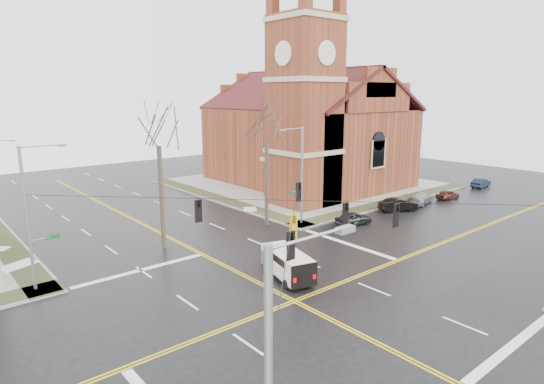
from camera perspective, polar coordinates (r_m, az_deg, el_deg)
ground at (r=27.95m, az=2.84°, el=-13.52°), size 120.00×120.00×0.00m
sidewalks at (r=27.92m, az=2.84°, el=-13.38°), size 80.00×80.00×0.17m
road_markings at (r=27.95m, az=2.84°, el=-13.51°), size 100.00×100.00×0.01m
church at (r=60.28m, az=4.24°, el=8.79°), size 24.28×27.48×27.50m
signal_pole_ne at (r=41.91m, az=3.60°, el=2.41°), size 2.75×0.22×9.00m
signal_pole_nw at (r=31.29m, az=-28.09°, el=-2.51°), size 2.75×0.22×9.00m
span_wires at (r=25.85m, az=2.98°, el=-1.07°), size 23.02×23.02×0.03m
traffic_signals at (r=25.57m, az=3.98°, el=-2.97°), size 8.21×8.26×1.30m
cargo_van at (r=30.87m, az=1.78°, el=-8.74°), size 3.07×5.10×1.82m
parked_car_a at (r=43.38m, az=10.19°, el=-3.27°), size 3.90×2.04×1.27m
parked_car_b at (r=49.47m, az=15.56°, el=-1.54°), size 4.31×2.96×1.35m
parked_car_c at (r=53.33m, az=18.04°, el=-0.71°), size 4.93×2.98×1.34m
parked_car_d at (r=56.74m, az=21.18°, el=-0.30°), size 3.33×1.56×1.10m
parked_car_e at (r=65.49m, az=24.74°, el=1.05°), size 3.73×1.55×1.20m
tree_nw_near at (r=35.96m, az=-14.07°, el=6.46°), size 4.00×4.00×12.05m
tree_ne at (r=40.92m, az=-0.70°, el=7.46°), size 4.00×4.00×12.00m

